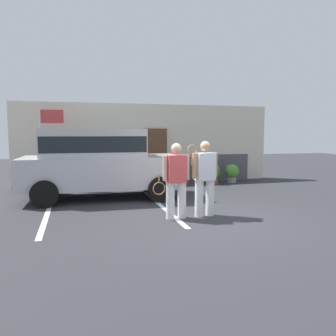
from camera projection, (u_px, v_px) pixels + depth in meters
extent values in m
plane|color=#2D2D33|center=(203.00, 219.00, 7.61)|extent=(40.00, 40.00, 0.00)
cube|color=silver|center=(48.00, 213.00, 8.13)|extent=(0.12, 4.40, 0.01)
cube|color=silver|center=(162.00, 206.00, 8.90)|extent=(0.12, 4.40, 0.01)
cube|color=beige|center=(148.00, 144.00, 13.01)|extent=(9.94, 0.30, 3.03)
cube|color=#4C4C51|center=(150.00, 169.00, 12.92)|extent=(8.35, 0.10, 1.06)
cube|color=brown|center=(156.00, 156.00, 12.91)|extent=(0.90, 0.06, 2.10)
cube|color=#B7B7BC|center=(103.00, 171.00, 9.93)|extent=(4.66, 2.06, 0.90)
cube|color=#B7B7BC|center=(94.00, 143.00, 9.78)|extent=(2.96, 1.86, 0.80)
cube|color=black|center=(94.00, 144.00, 9.79)|extent=(2.90, 1.88, 0.44)
cylinder|color=black|center=(149.00, 180.00, 11.26)|extent=(0.73, 0.29, 0.72)
cylinder|color=black|center=(161.00, 189.00, 9.42)|extent=(0.73, 0.29, 0.72)
cylinder|color=black|center=(52.00, 183.00, 10.54)|extent=(0.73, 0.29, 0.72)
cylinder|color=black|center=(44.00, 194.00, 8.70)|extent=(0.73, 0.29, 0.72)
cylinder|color=white|center=(182.00, 200.00, 7.64)|extent=(0.19, 0.19, 0.83)
cylinder|color=white|center=(170.00, 201.00, 7.54)|extent=(0.19, 0.19, 0.83)
cube|color=#E04C4C|center=(176.00, 169.00, 7.51)|extent=(0.44, 0.30, 0.62)
sphere|color=beige|center=(176.00, 148.00, 7.46)|extent=(0.23, 0.23, 0.23)
cylinder|color=beige|center=(187.00, 167.00, 7.60)|extent=(0.11, 0.11, 0.57)
cylinder|color=beige|center=(165.00, 168.00, 7.42)|extent=(0.11, 0.11, 0.57)
torus|color=olive|center=(159.00, 188.00, 7.47)|extent=(0.37, 0.05, 0.37)
cylinder|color=olive|center=(159.00, 178.00, 7.45)|extent=(0.03, 0.03, 0.20)
cylinder|color=white|center=(210.00, 198.00, 7.86)|extent=(0.20, 0.20, 0.85)
cylinder|color=white|center=(199.00, 199.00, 7.75)|extent=(0.20, 0.20, 0.85)
cube|color=silver|center=(205.00, 167.00, 7.73)|extent=(0.47, 0.33, 0.63)
sphere|color=tan|center=(205.00, 146.00, 7.68)|extent=(0.24, 0.24, 0.24)
cylinder|color=tan|center=(215.00, 165.00, 7.83)|extent=(0.11, 0.11, 0.58)
cylinder|color=tan|center=(195.00, 166.00, 7.62)|extent=(0.11, 0.11, 0.58)
torus|color=olive|center=(192.00, 151.00, 7.61)|extent=(0.28, 0.15, 0.29)
cylinder|color=olive|center=(192.00, 161.00, 7.63)|extent=(0.03, 0.03, 0.20)
cylinder|color=#9E5638|center=(213.00, 181.00, 12.71)|extent=(0.37, 0.37, 0.23)
sphere|color=#2D6B28|center=(213.00, 172.00, 12.67)|extent=(0.58, 0.58, 0.58)
cylinder|color=gray|center=(232.00, 180.00, 13.10)|extent=(0.35, 0.35, 0.22)
sphere|color=#4C8C38|center=(232.00, 171.00, 13.06)|extent=(0.55, 0.55, 0.55)
cylinder|color=silver|center=(41.00, 149.00, 11.34)|extent=(0.05, 0.05, 2.77)
cube|color=#B23838|center=(52.00, 116.00, 11.33)|extent=(0.75, 0.12, 0.45)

